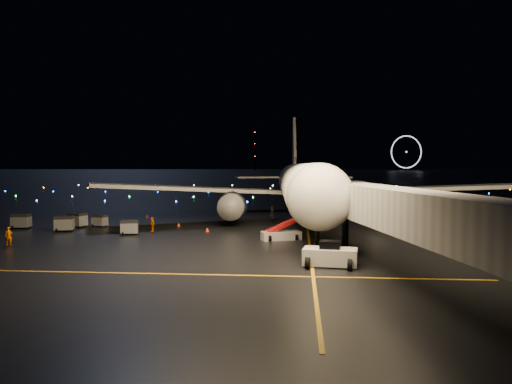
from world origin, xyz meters
TOP-DOWN VIEW (x-y plane):
  - ground at (0.00, 300.00)m, footprint 2000.00×2000.00m
  - lane_centre at (12.00, 15.00)m, footprint 0.25×80.00m
  - lane_cross at (-5.00, -10.00)m, footprint 60.00×0.25m
  - airliner at (11.20, 27.52)m, footprint 64.42×61.52m
  - pushback_tug at (13.46, -5.88)m, footprint 4.57×2.82m
  - belt_loader at (8.96, 7.89)m, footprint 6.41×3.69m
  - crew_a at (-18.53, 1.79)m, footprint 0.83×0.72m
  - crew_c at (-7.10, 13.42)m, footprint 1.01×1.09m
  - safety_cone_0 at (-0.28, 13.70)m, footprint 0.57×0.57m
  - safety_cone_1 at (-0.36, 26.72)m, footprint 0.58×0.58m
  - safety_cone_2 at (-5.09, 18.70)m, footprint 0.55×0.55m
  - safety_cone_3 at (-12.55, 28.79)m, footprint 0.51×0.51m
  - ferris_wheel at (170.00, 720.00)m, footprint 49.33×16.80m
  - radio_mast at (-60.00, 740.00)m, footprint 1.80×1.80m
  - taxiway_lights at (0.00, 106.00)m, footprint 164.00×92.00m
  - baggage_cart_0 at (-8.96, 10.50)m, footprint 2.26×1.84m
  - baggage_cart_1 at (-18.17, 16.84)m, footprint 2.60×2.24m
  - baggage_cart_2 at (-17.94, 12.62)m, footprint 2.51×2.04m
  - baggage_cart_3 at (-15.44, 17.47)m, footprint 2.11×1.75m
  - baggage_cart_4 at (-24.75, 14.73)m, footprint 2.33×1.76m

SIDE VIEW (x-z plane):
  - ground at x=0.00m, z-range 0.00..0.00m
  - lane_centre at x=12.00m, z-range 0.00..0.02m
  - lane_cross at x=-5.00m, z-range 0.00..0.02m
  - taxiway_lights at x=0.00m, z-range 0.00..0.36m
  - safety_cone_3 at x=-12.55m, z-range 0.00..0.49m
  - safety_cone_1 at x=-0.36m, z-range 0.00..0.50m
  - safety_cone_2 at x=-5.09m, z-range 0.00..0.53m
  - safety_cone_0 at x=-0.28m, z-range 0.00..0.56m
  - baggage_cart_3 at x=-15.44m, z-range 0.00..1.54m
  - baggage_cart_0 at x=-8.96m, z-range 0.00..1.67m
  - crew_c at x=-7.10m, z-range 0.00..1.80m
  - baggage_cart_4 at x=-24.75m, z-range 0.00..1.84m
  - baggage_cart_1 at x=-18.17m, z-range 0.00..1.85m
  - baggage_cart_2 at x=-17.94m, z-range 0.00..1.86m
  - crew_a at x=-18.53m, z-range 0.00..1.91m
  - pushback_tug at x=13.46m, z-range 0.00..2.05m
  - belt_loader at x=8.96m, z-range 0.00..3.01m
  - airliner at x=11.20m, z-range 0.00..17.37m
  - ferris_wheel at x=170.00m, z-range 0.00..52.00m
  - radio_mast at x=-60.00m, z-range 0.00..64.00m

